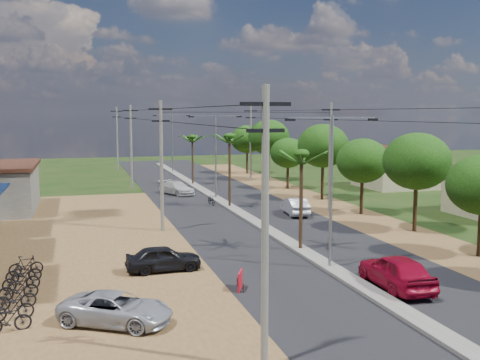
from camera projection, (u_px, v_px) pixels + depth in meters
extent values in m
plane|color=black|center=(330.00, 269.00, 29.38)|extent=(160.00, 160.00, 0.00)
cube|color=black|center=(246.00, 218.00, 43.68)|extent=(12.00, 110.00, 0.04)
cube|color=#605E56|center=(236.00, 211.00, 46.53)|extent=(1.00, 90.00, 0.18)
cube|color=brown|center=(36.00, 252.00, 32.84)|extent=(18.00, 46.00, 0.04)
cube|color=brown|center=(345.00, 213.00, 46.04)|extent=(5.00, 90.00, 0.03)
cube|color=tan|center=(395.00, 172.00, 61.71)|extent=(7.00, 7.00, 3.30)
cylinder|color=black|center=(480.00, 223.00, 31.73)|extent=(0.28, 0.28, 3.85)
cylinder|color=black|center=(415.00, 199.00, 38.48)|extent=(0.28, 0.28, 4.55)
ellipsoid|color=black|center=(417.00, 161.00, 38.17)|extent=(4.60, 4.60, 3.91)
cylinder|color=black|center=(362.00, 189.00, 45.10)|extent=(0.28, 0.28, 4.06)
ellipsoid|color=black|center=(363.00, 161.00, 44.82)|extent=(4.20, 4.20, 3.57)
cylinder|color=black|center=(322.00, 175.00, 52.74)|extent=(0.28, 0.28, 4.76)
ellipsoid|color=black|center=(323.00, 146.00, 52.41)|extent=(4.80, 4.80, 4.08)
cylinder|color=black|center=(288.00, 172.00, 60.32)|extent=(0.28, 0.28, 3.64)
ellipsoid|color=black|center=(288.00, 153.00, 60.07)|extent=(3.80, 3.80, 3.23)
cylinder|color=black|center=(269.00, 160.00, 68.04)|extent=(0.28, 0.28, 4.90)
ellipsoid|color=black|center=(269.00, 137.00, 67.71)|extent=(5.00, 5.00, 4.25)
cylinder|color=black|center=(247.00, 158.00, 75.61)|extent=(0.28, 0.28, 4.34)
ellipsoid|color=black|center=(247.00, 139.00, 75.32)|extent=(4.40, 4.40, 3.74)
cylinder|color=black|center=(301.00, 203.00, 32.85)|extent=(0.22, 0.22, 5.80)
cylinder|color=black|center=(230.00, 172.00, 48.08)|extent=(0.22, 0.22, 6.20)
cylinder|color=black|center=(193.00, 161.00, 63.37)|extent=(0.22, 0.22, 5.50)
cylinder|color=gray|center=(331.00, 194.00, 28.91)|extent=(0.16, 0.16, 8.00)
cube|color=gray|center=(354.00, 118.00, 28.78)|extent=(2.40, 0.08, 0.08)
cube|color=gray|center=(311.00, 118.00, 28.11)|extent=(2.40, 0.08, 0.08)
cube|color=black|center=(373.00, 119.00, 29.09)|extent=(0.50, 0.18, 0.12)
cube|color=black|center=(290.00, 120.00, 27.82)|extent=(0.50, 0.18, 0.12)
cylinder|color=gray|center=(216.00, 157.00, 52.74)|extent=(0.16, 0.16, 8.00)
cube|color=gray|center=(228.00, 116.00, 52.61)|extent=(2.40, 0.08, 0.08)
cube|color=gray|center=(203.00, 116.00, 51.94)|extent=(2.40, 0.08, 0.08)
cube|color=black|center=(239.00, 117.00, 52.93)|extent=(0.50, 0.18, 0.12)
cube|color=black|center=(191.00, 117.00, 51.65)|extent=(0.50, 0.18, 0.12)
cylinder|color=gray|center=(172.00, 144.00, 76.57)|extent=(0.16, 0.16, 8.00)
cube|color=gray|center=(180.00, 115.00, 76.44)|extent=(2.40, 0.08, 0.08)
cube|color=gray|center=(163.00, 115.00, 75.78)|extent=(2.40, 0.08, 0.08)
cube|color=black|center=(188.00, 116.00, 76.76)|extent=(0.50, 0.18, 0.12)
cube|color=black|center=(155.00, 116.00, 75.48)|extent=(0.50, 0.18, 0.12)
cylinder|color=#605E56|center=(265.00, 231.00, 17.37)|extent=(0.24, 0.24, 9.00)
cube|color=black|center=(266.00, 104.00, 16.91)|extent=(1.60, 0.12, 0.12)
cube|color=black|center=(265.00, 131.00, 17.00)|extent=(1.20, 0.12, 0.12)
cylinder|color=#605E56|center=(161.00, 167.00, 38.34)|extent=(0.24, 0.24, 9.00)
cube|color=black|center=(161.00, 109.00, 37.88)|extent=(1.60, 0.12, 0.12)
cube|color=black|center=(161.00, 121.00, 37.98)|extent=(1.20, 0.12, 0.12)
cylinder|color=#605E56|center=(131.00, 148.00, 59.32)|extent=(0.24, 0.24, 9.00)
cube|color=black|center=(130.00, 111.00, 58.86)|extent=(1.60, 0.12, 0.12)
cube|color=black|center=(130.00, 118.00, 58.95)|extent=(1.20, 0.12, 0.12)
cylinder|color=#605E56|center=(117.00, 139.00, 79.34)|extent=(0.24, 0.24, 9.00)
cube|color=black|center=(116.00, 111.00, 78.88)|extent=(1.60, 0.12, 0.12)
cube|color=black|center=(117.00, 117.00, 78.97)|extent=(1.20, 0.12, 0.12)
cylinder|color=#605E56|center=(330.00, 157.00, 46.18)|extent=(0.24, 0.24, 9.00)
cube|color=black|center=(331.00, 110.00, 45.72)|extent=(1.60, 0.12, 0.12)
cube|color=black|center=(331.00, 120.00, 45.82)|extent=(1.20, 0.12, 0.12)
cylinder|color=#605E56|center=(251.00, 144.00, 67.16)|extent=(0.24, 0.24, 9.00)
cube|color=black|center=(251.00, 111.00, 66.69)|extent=(1.60, 0.12, 0.12)
cube|color=black|center=(251.00, 118.00, 66.79)|extent=(1.20, 0.12, 0.12)
imported|color=maroon|center=(396.00, 272.00, 25.96)|extent=(2.10, 4.83, 1.62)
imported|color=#A4A6AC|center=(295.00, 207.00, 44.86)|extent=(1.95, 4.33, 1.38)
imported|color=#B5B5B0|center=(177.00, 188.00, 56.09)|extent=(3.53, 4.85, 1.31)
imported|color=#A4A6AC|center=(116.00, 310.00, 21.57)|extent=(4.80, 3.96, 1.22)
imported|color=black|center=(163.00, 259.00, 28.89)|extent=(3.92, 1.68, 1.32)
imported|color=black|center=(211.00, 200.00, 49.73)|extent=(0.75, 1.84, 0.95)
imported|color=black|center=(179.00, 189.00, 56.70)|extent=(1.07, 1.80, 1.04)
cube|color=#B2101E|center=(240.00, 281.00, 25.79)|extent=(0.52, 1.02, 0.91)
cylinder|color=black|center=(243.00, 289.00, 25.34)|extent=(0.04, 0.04, 0.45)
cylinder|color=black|center=(237.00, 283.00, 26.29)|extent=(0.04, 0.04, 0.45)
imported|color=black|center=(8.00, 320.00, 20.81)|extent=(1.72, 0.76, 1.00)
imported|color=black|center=(12.00, 308.00, 22.05)|extent=(1.72, 0.76, 1.00)
imported|color=black|center=(15.00, 298.00, 23.29)|extent=(1.72, 0.76, 1.00)
imported|color=black|center=(18.00, 288.00, 24.53)|extent=(1.72, 0.76, 1.00)
imported|color=black|center=(21.00, 280.00, 25.77)|extent=(1.72, 0.76, 1.00)
imported|color=black|center=(24.00, 272.00, 27.01)|extent=(1.72, 0.76, 1.00)
imported|color=black|center=(26.00, 265.00, 28.25)|extent=(1.72, 0.76, 1.00)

